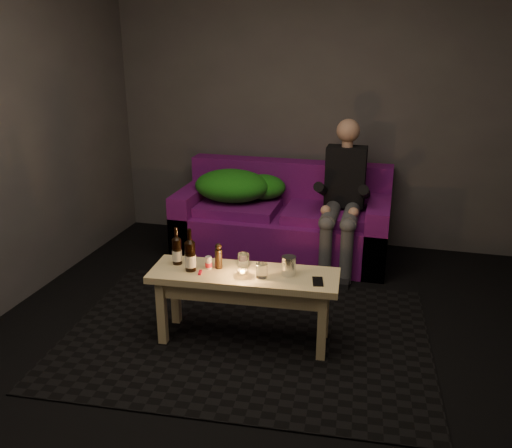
{
  "coord_description": "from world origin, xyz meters",
  "views": [
    {
      "loc": [
        0.68,
        -2.81,
        1.93
      ],
      "look_at": [
        -0.36,
        1.15,
        0.5
      ],
      "focal_mm": 38.0,
      "sensor_mm": 36.0,
      "label": 1
    }
  ],
  "objects_px": {
    "person": "(343,194)",
    "beer_bottle_a": "(177,251)",
    "sofa": "(283,222)",
    "steel_cup": "(289,266)",
    "beer_bottle_b": "(190,255)",
    "coffee_table": "(244,285)"
  },
  "relations": [
    {
      "from": "beer_bottle_b",
      "to": "coffee_table",
      "type": "bearing_deg",
      "value": 9.07
    },
    {
      "from": "person",
      "to": "beer_bottle_a",
      "type": "bearing_deg",
      "value": -123.69
    },
    {
      "from": "beer_bottle_a",
      "to": "beer_bottle_b",
      "type": "xyz_separation_m",
      "value": [
        0.12,
        -0.08,
        0.01
      ]
    },
    {
      "from": "person",
      "to": "beer_bottle_b",
      "type": "bearing_deg",
      "value": -118.68
    },
    {
      "from": "steel_cup",
      "to": "beer_bottle_a",
      "type": "bearing_deg",
      "value": -178.93
    },
    {
      "from": "steel_cup",
      "to": "beer_bottle_b",
      "type": "bearing_deg",
      "value": -171.5
    },
    {
      "from": "sofa",
      "to": "person",
      "type": "height_order",
      "value": "person"
    },
    {
      "from": "person",
      "to": "beer_bottle_b",
      "type": "height_order",
      "value": "person"
    },
    {
      "from": "sofa",
      "to": "beer_bottle_b",
      "type": "bearing_deg",
      "value": -99.25
    },
    {
      "from": "sofa",
      "to": "beer_bottle_b",
      "type": "distance_m",
      "value": 1.69
    },
    {
      "from": "person",
      "to": "steel_cup",
      "type": "height_order",
      "value": "person"
    },
    {
      "from": "sofa",
      "to": "beer_bottle_a",
      "type": "relative_size",
      "value": 7.46
    },
    {
      "from": "beer_bottle_a",
      "to": "coffee_table",
      "type": "bearing_deg",
      "value": -3.05
    },
    {
      "from": "person",
      "to": "beer_bottle_b",
      "type": "distance_m",
      "value": 1.69
    },
    {
      "from": "coffee_table",
      "to": "person",
      "type": "bearing_deg",
      "value": 71.75
    },
    {
      "from": "coffee_table",
      "to": "beer_bottle_b",
      "type": "distance_m",
      "value": 0.4
    },
    {
      "from": "sofa",
      "to": "steel_cup",
      "type": "height_order",
      "value": "sofa"
    },
    {
      "from": "person",
      "to": "beer_bottle_a",
      "type": "xyz_separation_m",
      "value": [
        -0.94,
        -1.41,
        -0.07
      ]
    },
    {
      "from": "person",
      "to": "beer_bottle_b",
      "type": "relative_size",
      "value": 4.48
    },
    {
      "from": "coffee_table",
      "to": "steel_cup",
      "type": "relative_size",
      "value": 10.02
    },
    {
      "from": "sofa",
      "to": "coffee_table",
      "type": "bearing_deg",
      "value": -87.33
    },
    {
      "from": "sofa",
      "to": "person",
      "type": "bearing_deg",
      "value": -15.77
    }
  ]
}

